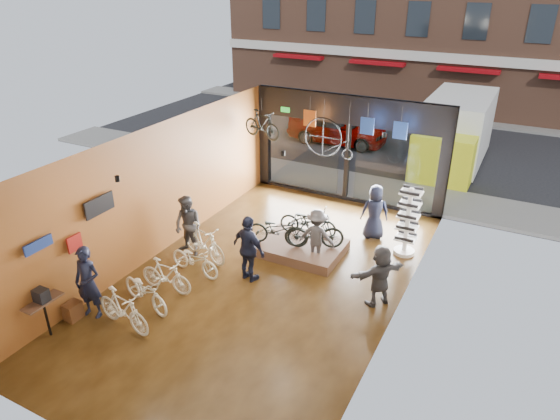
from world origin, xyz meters
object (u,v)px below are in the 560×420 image
Objects in this scene: floor_bike_5 at (204,242)px; sunglasses_rack at (408,222)px; floor_bike_4 at (195,259)px; penny_farthing at (331,140)px; customer_0 at (88,283)px; display_bike_right at (308,221)px; customer_3 at (317,236)px; hung_bike at (262,124)px; customer_2 at (249,249)px; customer_4 at (375,212)px; customer_5 at (380,276)px; street_car at (338,127)px; floor_bike_2 at (145,291)px; display_bike_mid at (314,232)px; floor_bike_1 at (123,310)px; customer_1 at (188,226)px; floor_bike_3 at (166,275)px; box_truck at (453,135)px; display_platform at (301,248)px; display_bike_left at (278,230)px.

sunglasses_rack reaches higher than floor_bike_5.
floor_bike_4 is 0.98× the size of penny_farthing.
display_bike_right is at bearing 50.40° from customer_0.
hung_bike is (-3.23, 2.66, 2.13)m from customer_3.
penny_farthing is at bearing -75.95° from customer_2.
customer_0 is 0.88× the size of sunglasses_rack.
customer_4 reaches higher than customer_5.
penny_farthing is at bearing -4.63° from floor_bike_5.
street_car is 2.74× the size of floor_bike_2.
display_bike_mid reaches higher than floor_bike_5.
penny_farthing is 2.35m from hung_bike.
customer_1 is (-0.70, 3.46, 0.40)m from floor_bike_1.
customer_1 is 1.12× the size of customer_5.
customer_5 is (4.96, 3.63, 0.31)m from floor_bike_1.
floor_bike_2 is 1.00× the size of customer_4.
customer_0 is 3.46m from customer_1.
floor_bike_3 is at bearing 50.07° from customer_0.
display_bike_mid is at bearing -162.08° from street_car.
floor_bike_5 is 0.95× the size of customer_2.
customer_0 reaches higher than floor_bike_1.
customer_0 is (-0.88, -3.40, 0.39)m from floor_bike_5.
box_truck is 9.68m from display_platform.
display_platform is 1.50× the size of customer_3.
floor_bike_5 is at bearing 15.90° from floor_bike_2.
penny_farthing is at bearing 1.17° from floor_bike_2.
customer_1 is at bearing 119.18° from display_bike_right.
box_truck is 4.31× the size of floor_bike_1.
box_truck is 4.32× the size of penny_farthing.
box_truck reaches higher than customer_2.
floor_bike_4 is at bearing 130.17° from display_bike_left.
box_truck reaches higher than display_bike_mid.
customer_5 is at bearing -88.73° from box_truck.
customer_5 is (5.10, 0.22, 0.27)m from floor_bike_5.
hung_bike is at bearing -127.41° from box_truck.
floor_bike_4 is 5.64m from customer_4.
hung_bike is (-0.38, 6.61, 2.47)m from floor_bike_2.
customer_0 is (-1.10, -2.65, 0.49)m from floor_bike_4.
customer_4 is 1.04× the size of penny_farthing.
customer_0 reaches higher than floor_bike_4.
street_car is 2.53× the size of customer_2.
floor_bike_3 is at bearing -124.00° from display_platform.
customer_5 is at bearing -71.17° from floor_bike_5.
street_car is 2.28× the size of sunglasses_rack.
display_bike_mid is 4.50m from hung_bike.
display_bike_left is 1.07m from display_bike_mid.
floor_bike_2 is at bearing -103.78° from penny_farthing.
customer_3 is (0.56, -0.20, 0.65)m from display_platform.
floor_bike_1 reaches higher than display_platform.
floor_bike_3 is 0.96× the size of customer_3.
floor_bike_2 is at bearing 32.85° from customer_0.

